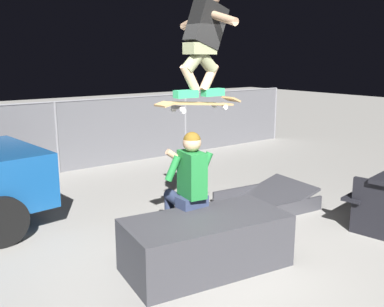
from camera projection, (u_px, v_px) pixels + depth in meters
The scene contains 7 objects.
ground_plane at pixel (224, 266), 4.62m from camera, with size 40.00×40.00×0.00m, color gray.
ledge_box_main at pixel (206, 243), 4.54m from camera, with size 1.68×0.82×0.56m, color #38383D.
person_sitting_on_ledge at pixel (187, 184), 4.85m from camera, with size 0.60×0.78×1.39m.
skateboard at pixel (200, 104), 4.64m from camera, with size 1.02×0.21×0.13m.
skater_airborne at pixel (204, 37), 4.52m from camera, with size 0.62×0.89×1.12m.
kicker_ramp at pixel (266, 203), 6.42m from camera, with size 1.38×1.11×0.43m.
fence_back at pixel (57, 135), 8.20m from camera, with size 12.05×0.05×1.37m.
Camera 1 is at (-2.82, -3.19, 2.17)m, focal length 40.78 mm.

